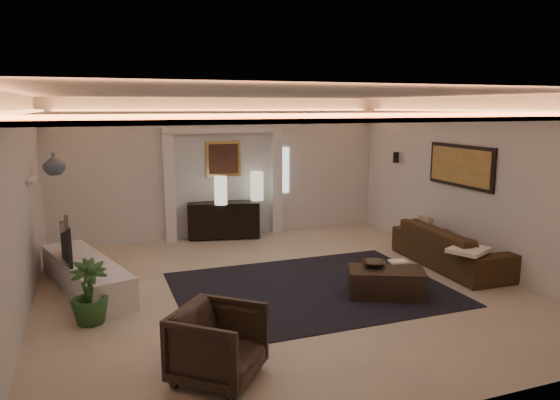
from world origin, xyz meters
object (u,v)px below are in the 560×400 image
object	(u,v)px
console	(224,219)
sofa	(451,247)
coffee_table	(386,282)
armchair	(218,344)

from	to	relation	value
console	sofa	distance (m)	4.55
sofa	coffee_table	size ratio (longest dim) A/B	2.19
console	armchair	xyz separation A→B (m)	(-1.45, -5.50, -0.03)
console	armchair	size ratio (longest dim) A/B	1.79
console	sofa	xyz separation A→B (m)	(3.20, -3.23, -0.06)
console	armchair	distance (m)	5.69
coffee_table	armchair	bearing A→B (deg)	-128.83
sofa	armchair	bearing A→B (deg)	118.06
armchair	console	bearing A→B (deg)	25.79
coffee_table	armchair	distance (m)	3.18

